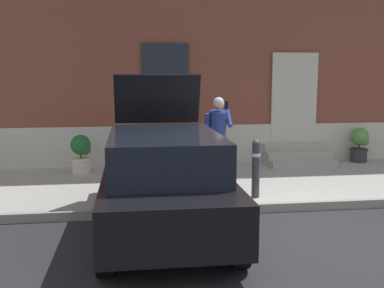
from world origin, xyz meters
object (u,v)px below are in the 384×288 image
planter_cream (81,153)px  planter_charcoal (360,144)px  bollard_near_person (256,166)px  person_on_phone (218,135)px  planter_terracotta (203,150)px  hatchback_car_black (164,180)px

planter_cream → planter_charcoal: bearing=3.4°
bollard_near_person → planter_cream: bearing=142.7°
bollard_near_person → person_on_phone: bearing=116.4°
planter_terracotta → planter_charcoal: (4.03, 0.36, 0.00)m
bollard_near_person → planter_terracotta: (-0.54, 2.53, -0.11)m
bollard_near_person → person_on_phone: person_on_phone is taller
planter_terracotta → planter_cream: bearing=-179.1°
person_on_phone → planter_cream: person_on_phone is taller
hatchback_car_black → person_on_phone: hatchback_car_black is taller
person_on_phone → planter_charcoal: bearing=38.8°
hatchback_car_black → bollard_near_person: hatchback_car_black is taller
bollard_near_person → planter_terracotta: bollard_near_person is taller
planter_terracotta → planter_charcoal: bearing=5.1°
person_on_phone → planter_charcoal: (4.00, 1.89, -0.54)m
bollard_near_person → planter_cream: 4.11m
bollard_near_person → planter_charcoal: bearing=39.6°
bollard_near_person → person_on_phone: 1.20m
planter_cream → planter_charcoal: same height
person_on_phone → planter_terracotta: size_ratio=2.03×
person_on_phone → planter_cream: size_ratio=2.03×
hatchback_car_black → planter_charcoal: size_ratio=4.74×
planter_charcoal → planter_cream: bearing=-176.6°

